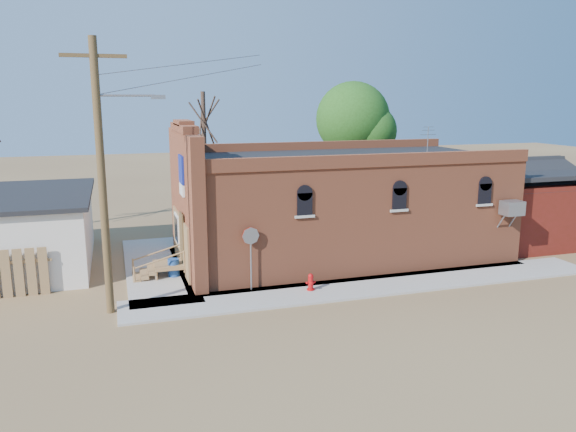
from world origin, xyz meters
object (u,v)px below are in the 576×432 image
object	(u,v)px
utility_pole	(103,172)
trash_barrel	(174,268)
fire_hydrant	(311,282)
brick_bar	(334,206)
stop_sign	(251,242)

from	to	relation	value
utility_pole	trash_barrel	world-z (taller)	utility_pole
fire_hydrant	brick_bar	bearing A→B (deg)	42.40
brick_bar	utility_pole	bearing A→B (deg)	-156.31
utility_pole	fire_hydrant	world-z (taller)	utility_pole
brick_bar	stop_sign	xyz separation A→B (m)	(-4.80, -3.69, -0.41)
fire_hydrant	trash_barrel	bearing A→B (deg)	128.91
trash_barrel	utility_pole	bearing A→B (deg)	-127.31
brick_bar	stop_sign	bearing A→B (deg)	-142.39
stop_sign	trash_barrel	bearing A→B (deg)	153.02
stop_sign	trash_barrel	size ratio (longest dim) A/B	3.41
fire_hydrant	trash_barrel	distance (m)	5.72
utility_pole	stop_sign	size ratio (longest dim) A/B	3.75
brick_bar	trash_barrel	bearing A→B (deg)	-171.19
brick_bar	stop_sign	distance (m)	6.07
stop_sign	trash_barrel	distance (m)	3.93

